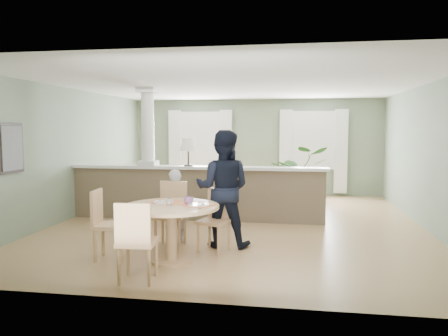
% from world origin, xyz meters
% --- Properties ---
extents(ground, '(8.00, 8.00, 0.00)m').
position_xyz_m(ground, '(0.00, 0.00, 0.00)').
color(ground, tan).
rests_on(ground, ground).
extents(room_shell, '(7.02, 8.02, 2.71)m').
position_xyz_m(room_shell, '(-0.03, 0.63, 1.81)').
color(room_shell, gray).
rests_on(room_shell, ground).
extents(pony_wall, '(5.32, 0.38, 2.70)m').
position_xyz_m(pony_wall, '(-0.99, 0.20, 0.71)').
color(pony_wall, brown).
rests_on(pony_wall, ground).
extents(sofa, '(3.18, 1.78, 0.88)m').
position_xyz_m(sofa, '(-0.58, 1.84, 0.44)').
color(sofa, olive).
rests_on(sofa, ground).
extents(houseplant, '(1.63, 1.52, 1.49)m').
position_xyz_m(houseplant, '(1.14, 1.48, 0.74)').
color(houseplant, '#386C2B').
rests_on(houseplant, ground).
extents(dining_table, '(1.34, 1.34, 0.91)m').
position_xyz_m(dining_table, '(-0.59, -2.66, 0.64)').
color(dining_table, tan).
rests_on(dining_table, ground).
extents(chair_far_boy, '(0.46, 0.46, 1.02)m').
position_xyz_m(chair_far_boy, '(-0.84, -1.79, 0.56)').
color(chair_far_boy, tan).
rests_on(chair_far_boy, ground).
extents(chair_far_man, '(0.54, 0.54, 0.95)m').
position_xyz_m(chair_far_man, '(-0.09, -1.94, 0.52)').
color(chair_far_man, tan).
rests_on(chair_far_man, ground).
extents(chair_near, '(0.49, 0.49, 1.00)m').
position_xyz_m(chair_near, '(-0.79, -3.52, 0.55)').
color(chair_near, tan).
rests_on(chair_near, ground).
extents(chair_side, '(0.50, 0.50, 1.00)m').
position_xyz_m(chair_side, '(-1.57, -2.65, 0.55)').
color(chair_side, tan).
rests_on(chair_side, ground).
extents(child_person, '(0.48, 0.35, 1.21)m').
position_xyz_m(child_person, '(-0.85, -1.56, 0.60)').
color(child_person, '#ACACB1').
rests_on(child_person, ground).
extents(man_person, '(0.91, 0.72, 1.85)m').
position_xyz_m(man_person, '(-0.03, -1.69, 0.92)').
color(man_person, black).
rests_on(man_person, ground).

